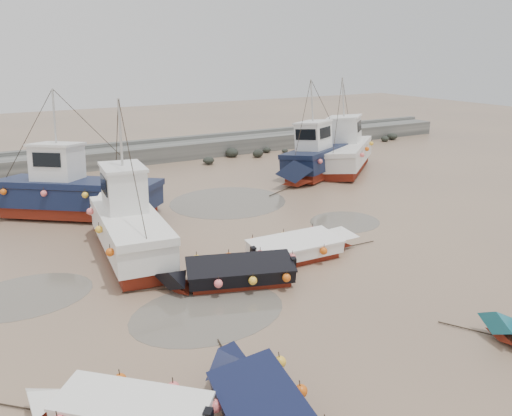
# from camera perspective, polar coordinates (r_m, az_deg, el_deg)

# --- Properties ---
(ground) EXTENTS (120.00, 120.00, 0.00)m
(ground) POSITION_cam_1_polar(r_m,az_deg,el_deg) (18.50, 4.58, -8.06)
(ground) COLOR #97775B
(ground) RESTS_ON ground
(seawall) EXTENTS (60.00, 4.92, 1.50)m
(seawall) POSITION_cam_1_polar(r_m,az_deg,el_deg) (37.70, -14.39, 5.82)
(seawall) COLOR slate
(seawall) RESTS_ON ground
(puddle_a) EXTENTS (5.10, 5.10, 0.01)m
(puddle_a) POSITION_cam_1_polar(r_m,az_deg,el_deg) (16.36, -5.51, -11.75)
(puddle_a) COLOR #615A4F
(puddle_a) RESTS_ON ground
(puddle_b) EXTENTS (3.49, 3.49, 0.01)m
(puddle_b) POSITION_cam_1_polar(r_m,az_deg,el_deg) (24.68, 10.11, -1.56)
(puddle_b) COLOR #615A4F
(puddle_b) RESTS_ON ground
(puddle_c) EXTENTS (4.40, 4.40, 0.01)m
(puddle_c) POSITION_cam_1_polar(r_m,az_deg,el_deg) (18.95, -24.80, -9.11)
(puddle_c) COLOR #615A4F
(puddle_c) RESTS_ON ground
(puddle_d) EXTENTS (6.48, 6.48, 0.01)m
(puddle_d) POSITION_cam_1_polar(r_m,az_deg,el_deg) (27.52, -3.21, 0.72)
(puddle_d) COLOR #615A4F
(puddle_d) RESTS_ON ground
(dinghy_0) EXTENTS (4.54, 4.25, 1.43)m
(dinghy_0) POSITION_cam_1_polar(r_m,az_deg,el_deg) (12.14, -15.50, -21.02)
(dinghy_0) COLOR maroon
(dinghy_0) RESTS_ON ground
(dinghy_1) EXTENTS (2.55, 6.00, 1.43)m
(dinghy_1) POSITION_cam_1_polar(r_m,az_deg,el_deg) (11.76, 1.17, -21.77)
(dinghy_1) COLOR maroon
(dinghy_1) RESTS_ON ground
(dinghy_4) EXTENTS (5.95, 2.93, 1.43)m
(dinghy_4) POSITION_cam_1_polar(r_m,az_deg,el_deg) (17.83, -3.02, -7.12)
(dinghy_4) COLOR maroon
(dinghy_4) RESTS_ON ground
(dinghy_5) EXTENTS (6.00, 2.26, 1.43)m
(dinghy_5) POSITION_cam_1_polar(r_m,az_deg,el_deg) (20.10, 5.32, -4.22)
(dinghy_5) COLOR maroon
(dinghy_5) RESTS_ON ground
(cabin_boat_0) EXTENTS (9.68, 7.79, 6.22)m
(cabin_boat_0) POSITION_cam_1_polar(r_m,az_deg,el_deg) (26.51, -20.86, 1.84)
(cabin_boat_0) COLOR maroon
(cabin_boat_0) RESTS_ON ground
(cabin_boat_1) EXTENTS (2.95, 9.48, 6.22)m
(cabin_boat_1) POSITION_cam_1_polar(r_m,az_deg,el_deg) (20.79, -14.58, -1.58)
(cabin_boat_1) COLOR maroon
(cabin_boat_1) RESTS_ON ground
(cabin_boat_2) EXTENTS (9.38, 5.68, 6.22)m
(cabin_boat_2) POSITION_cam_1_polar(r_m,az_deg,el_deg) (33.01, 7.11, 5.89)
(cabin_boat_2) COLOR maroon
(cabin_boat_2) RESTS_ON ground
(cabin_boat_3) EXTENTS (8.65, 7.69, 6.22)m
(cabin_boat_3) POSITION_cam_1_polar(r_m,az_deg,el_deg) (35.31, 10.27, 6.49)
(cabin_boat_3) COLOR maroon
(cabin_boat_3) RESTS_ON ground
(person) EXTENTS (0.69, 0.67, 1.59)m
(person) POSITION_cam_1_polar(r_m,az_deg,el_deg) (22.73, -15.22, -3.63)
(person) COLOR #171F32
(person) RESTS_ON ground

